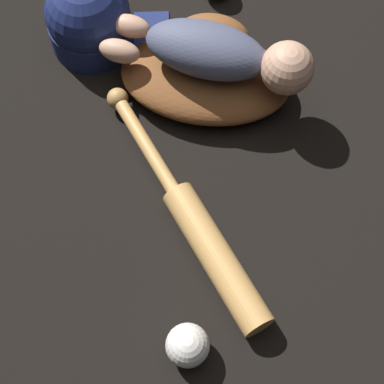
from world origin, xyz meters
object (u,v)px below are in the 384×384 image
baby_figure (220,53)px  baseball_cap (90,19)px  baseball_glove (206,70)px  baseball_bat (198,230)px  baseball (188,345)px

baby_figure → baseball_cap: 0.28m
baseball_glove → baby_figure: baby_figure is taller
baseball_cap → baby_figure: bearing=-28.9°
baseball_glove → baseball_bat: 0.32m
baseball_glove → baseball: size_ratio=5.14×
baby_figure → baseball_bat: baby_figure is taller
baseball → baseball_cap: baseball_cap is taller
baseball_bat → baseball_glove: bearing=84.5°
baseball_bat → baseball_cap: size_ratio=2.02×
baseball_glove → baseball_cap: (-0.22, 0.11, 0.03)m
baseball → baby_figure: bearing=81.1°
baby_figure → baseball_cap: (-0.24, 0.13, -0.05)m
baby_figure → baseball_bat: 0.32m
baseball_bat → baseball_cap: 0.47m
baby_figure → baseball_cap: bearing=151.1°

